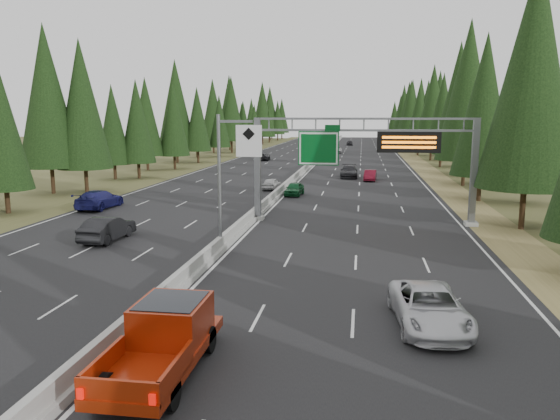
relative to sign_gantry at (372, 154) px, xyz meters
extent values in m
cube|color=black|center=(-8.92, 45.12, -5.23)|extent=(32.00, 260.00, 0.08)
cube|color=olive|center=(8.88, 45.12, -5.24)|extent=(3.60, 260.00, 0.06)
cube|color=#404420|center=(-26.72, 45.12, -5.24)|extent=(3.60, 260.00, 0.06)
cube|color=gray|center=(-8.92, 45.12, -5.04)|extent=(0.70, 260.00, 0.30)
cube|color=gray|center=(-8.92, 45.12, -4.64)|extent=(0.30, 260.00, 0.60)
cube|color=slate|center=(-8.57, 0.12, -1.29)|extent=(0.45, 0.45, 7.80)
cube|color=gray|center=(-8.57, 0.12, -5.04)|extent=(0.90, 0.90, 0.30)
cube|color=slate|center=(7.28, 0.12, -1.29)|extent=(0.45, 0.45, 7.80)
cube|color=gray|center=(7.28, 0.12, -5.04)|extent=(0.90, 0.90, 0.30)
cube|color=slate|center=(-0.64, 0.12, 2.53)|extent=(15.85, 0.35, 0.16)
cube|color=slate|center=(-0.64, 0.12, 1.69)|extent=(15.85, 0.35, 0.16)
cube|color=#054C19|center=(-3.92, -0.13, 0.36)|extent=(3.00, 0.10, 2.50)
cube|color=silver|center=(-3.92, -0.19, 0.36)|extent=(2.85, 0.02, 2.35)
cube|color=#054C19|center=(-2.92, -0.13, 1.86)|extent=(1.10, 0.10, 0.45)
cube|color=black|center=(2.58, -0.18, 0.86)|extent=(4.50, 0.40, 1.50)
cube|color=orange|center=(2.58, -0.40, 1.21)|extent=(3.80, 0.02, 0.18)
cube|color=orange|center=(2.58, -0.40, 0.86)|extent=(3.80, 0.02, 0.18)
cube|color=orange|center=(2.58, -0.40, 0.51)|extent=(3.80, 0.02, 0.18)
cylinder|color=slate|center=(-8.92, -9.88, -1.19)|extent=(0.20, 0.20, 8.00)
cube|color=gray|center=(-8.92, -9.88, -5.09)|extent=(0.50, 0.50, 0.20)
cube|color=slate|center=(-7.92, -9.88, 2.41)|extent=(2.00, 0.15, 0.15)
cube|color=silver|center=(-7.12, -10.00, 1.31)|extent=(1.50, 0.06, 1.80)
cylinder|color=black|center=(10.60, -0.49, -3.77)|extent=(0.40, 0.40, 3.00)
cone|color=black|center=(10.60, -0.49, 5.61)|extent=(6.75, 6.75, 15.76)
cylinder|color=black|center=(10.34, 12.83, -4.02)|extent=(0.40, 0.40, 2.49)
cone|color=black|center=(10.34, 12.83, 3.77)|extent=(5.61, 5.61, 13.10)
cylinder|color=black|center=(14.21, 12.25, -4.15)|extent=(0.40, 0.40, 2.24)
cone|color=black|center=(14.21, 12.25, 2.87)|extent=(5.05, 5.05, 11.78)
cylinder|color=black|center=(11.03, 25.15, -3.76)|extent=(0.40, 0.40, 3.02)
cone|color=black|center=(11.03, 25.15, 5.66)|extent=(6.79, 6.79, 15.83)
cylinder|color=black|center=(15.61, 24.98, -4.36)|extent=(0.40, 0.40, 1.82)
cone|color=black|center=(15.61, 24.98, 1.33)|extent=(4.10, 4.10, 9.56)
cylinder|color=black|center=(12.01, 37.13, -3.83)|extent=(0.40, 0.40, 2.87)
cone|color=black|center=(12.01, 37.13, 5.14)|extent=(6.46, 6.46, 15.08)
cylinder|color=black|center=(15.07, 36.78, -4.04)|extent=(0.40, 0.40, 2.46)
cone|color=black|center=(15.07, 36.78, 3.64)|extent=(5.53, 5.53, 12.90)
cylinder|color=black|center=(11.76, 49.89, -4.08)|extent=(0.40, 0.40, 2.38)
cone|color=black|center=(11.76, 49.89, 3.34)|extent=(5.35, 5.35, 12.47)
cylinder|color=black|center=(14.95, 50.76, -4.22)|extent=(0.40, 0.40, 2.10)
cone|color=black|center=(14.95, 50.76, 2.33)|extent=(4.72, 4.72, 11.01)
cylinder|color=black|center=(11.85, 63.37, -3.88)|extent=(0.40, 0.40, 2.78)
cone|color=black|center=(11.85, 63.37, 4.81)|extent=(6.25, 6.25, 14.59)
cylinder|color=black|center=(15.62, 65.73, -4.03)|extent=(0.40, 0.40, 2.48)
cone|color=black|center=(15.62, 65.73, 3.73)|extent=(5.58, 5.58, 13.03)
cylinder|color=black|center=(10.76, 76.25, -4.08)|extent=(0.40, 0.40, 2.37)
cone|color=black|center=(10.76, 76.25, 3.34)|extent=(5.34, 5.34, 12.46)
cylinder|color=black|center=(14.66, 76.52, -3.88)|extent=(0.40, 0.40, 2.77)
cone|color=black|center=(14.66, 76.52, 4.78)|extent=(6.23, 6.23, 14.55)
cylinder|color=black|center=(10.20, 91.42, -3.96)|extent=(0.40, 0.40, 2.61)
cone|color=black|center=(10.20, 91.42, 4.21)|extent=(5.88, 5.88, 13.73)
cylinder|color=black|center=(15.16, 90.06, -3.90)|extent=(0.40, 0.40, 2.74)
cone|color=black|center=(15.16, 90.06, 4.67)|extent=(6.17, 6.17, 14.40)
cylinder|color=black|center=(11.62, 104.33, -3.88)|extent=(0.40, 0.40, 2.78)
cone|color=black|center=(11.62, 104.33, 4.83)|extent=(6.27, 6.27, 14.62)
cylinder|color=black|center=(15.31, 102.40, -3.90)|extent=(0.40, 0.40, 2.74)
cone|color=black|center=(15.31, 102.40, 4.66)|extent=(6.16, 6.16, 14.38)
cylinder|color=black|center=(11.93, 118.63, -3.85)|extent=(0.40, 0.40, 2.84)
cone|color=black|center=(11.93, 118.63, 5.02)|extent=(6.38, 6.38, 14.90)
cylinder|color=black|center=(14.95, 116.39, -3.79)|extent=(0.40, 0.40, 2.96)
cone|color=black|center=(14.95, 116.39, 5.46)|extent=(6.66, 6.66, 15.54)
cylinder|color=black|center=(11.43, 130.13, -3.86)|extent=(0.40, 0.40, 2.81)
cone|color=black|center=(11.43, 130.13, 4.91)|extent=(6.32, 6.32, 14.74)
cylinder|color=black|center=(15.00, 132.60, -4.19)|extent=(0.40, 0.40, 2.15)
cone|color=black|center=(15.00, 132.60, 2.53)|extent=(4.84, 4.84, 11.30)
cylinder|color=black|center=(11.39, 143.72, -4.06)|extent=(0.40, 0.40, 2.41)
cone|color=black|center=(11.39, 143.72, 3.47)|extent=(5.42, 5.42, 12.65)
cylinder|color=black|center=(15.05, 145.11, -4.05)|extent=(0.40, 0.40, 2.43)
cone|color=black|center=(15.05, 145.11, 3.54)|extent=(5.47, 5.47, 12.75)
cylinder|color=black|center=(10.21, 156.74, -4.19)|extent=(0.40, 0.40, 2.16)
cone|color=black|center=(10.21, 156.74, 2.55)|extent=(4.85, 4.85, 11.32)
cylinder|color=black|center=(15.60, 156.11, -3.90)|extent=(0.40, 0.40, 2.74)
cone|color=black|center=(15.60, 156.11, 4.68)|extent=(6.17, 6.17, 14.41)
cylinder|color=black|center=(-29.83, 0.36, -4.27)|extent=(0.40, 0.40, 2.00)
cone|color=black|center=(-29.83, 0.36, 1.97)|extent=(4.49, 4.49, 10.48)
cylinder|color=black|center=(-29.65, 13.33, -3.99)|extent=(0.40, 0.40, 2.55)
cone|color=black|center=(-29.65, 13.33, 3.98)|extent=(5.74, 5.74, 13.39)
cylinder|color=black|center=(-32.69, 11.98, -3.88)|extent=(0.40, 0.40, 2.77)
cone|color=black|center=(-32.69, 11.98, 4.77)|extent=(6.23, 6.23, 14.54)
cylinder|color=black|center=(-29.51, 26.93, -4.25)|extent=(0.40, 0.40, 2.04)
cone|color=black|center=(-29.51, 26.93, 2.13)|extent=(4.59, 4.59, 10.71)
cylinder|color=black|center=(-32.14, 25.47, -4.31)|extent=(0.40, 0.40, 1.93)
cone|color=black|center=(-32.14, 25.47, 1.72)|extent=(4.34, 4.34, 10.12)
cylinder|color=black|center=(-29.07, 39.60, -4.22)|extent=(0.40, 0.40, 2.10)
cone|color=black|center=(-29.07, 39.60, 2.33)|extent=(4.72, 4.72, 11.01)
cylinder|color=black|center=(-32.62, 37.60, -4.17)|extent=(0.40, 0.40, 2.21)
cone|color=black|center=(-32.62, 37.60, 2.72)|extent=(4.96, 4.96, 11.58)
cylinder|color=black|center=(-29.01, 51.59, -4.22)|extent=(0.40, 0.40, 2.09)
cone|color=black|center=(-29.01, 51.59, 2.30)|extent=(4.70, 4.70, 10.96)
cylinder|color=black|center=(-32.78, 51.56, -3.85)|extent=(0.40, 0.40, 2.84)
cone|color=black|center=(-32.78, 51.56, 5.02)|extent=(6.38, 6.38, 14.90)
cylinder|color=black|center=(-29.00, 66.38, -4.29)|extent=(0.40, 0.40, 1.96)
cone|color=black|center=(-29.00, 66.38, 1.83)|extent=(4.40, 4.40, 10.27)
cylinder|color=black|center=(-32.95, 63.90, -4.23)|extent=(0.40, 0.40, 2.07)
cone|color=black|center=(-32.95, 63.90, 2.24)|extent=(4.66, 4.66, 10.87)
cylinder|color=black|center=(-29.55, 78.99, -3.92)|extent=(0.40, 0.40, 2.69)
cone|color=black|center=(-29.55, 78.99, 4.49)|extent=(6.06, 6.06, 14.13)
cylinder|color=black|center=(-33.49, 78.01, -3.97)|extent=(0.40, 0.40, 2.59)
cone|color=black|center=(-33.49, 78.01, 4.14)|extent=(5.84, 5.84, 13.62)
cylinder|color=black|center=(-29.82, 92.18, -4.31)|extent=(0.40, 0.40, 1.91)
cone|color=black|center=(-29.82, 92.18, 1.66)|extent=(4.30, 4.30, 10.04)
cylinder|color=black|center=(-32.52, 89.42, -3.84)|extent=(0.40, 0.40, 2.86)
cone|color=black|center=(-32.52, 89.42, 5.09)|extent=(6.43, 6.43, 15.01)
cylinder|color=black|center=(-29.51, 104.86, -4.36)|extent=(0.40, 0.40, 1.81)
cone|color=black|center=(-29.51, 104.86, 1.28)|extent=(4.07, 4.07, 9.49)
cylinder|color=black|center=(-33.22, 105.90, -4.34)|extent=(0.40, 0.40, 1.86)
cone|color=black|center=(-33.22, 105.90, 1.48)|extent=(4.19, 4.19, 9.77)
cylinder|color=black|center=(-29.34, 116.21, -4.03)|extent=(0.40, 0.40, 2.47)
cone|color=black|center=(-29.34, 116.21, 3.68)|extent=(5.56, 5.56, 12.96)
cylinder|color=black|center=(-32.87, 117.63, -4.21)|extent=(0.40, 0.40, 2.13)
cone|color=black|center=(-32.87, 117.63, 2.44)|extent=(4.78, 4.78, 11.16)
cylinder|color=black|center=(-29.63, 129.43, -4.39)|extent=(0.40, 0.40, 1.76)
cone|color=black|center=(-29.63, 129.43, 1.13)|extent=(3.97, 3.97, 9.26)
cylinder|color=black|center=(-32.33, 132.49, -3.75)|extent=(0.40, 0.40, 3.03)
cone|color=black|center=(-32.33, 132.49, 5.73)|extent=(6.82, 6.82, 15.92)
cylinder|color=black|center=(-29.26, 144.41, -4.20)|extent=(0.40, 0.40, 2.15)
cone|color=black|center=(-29.26, 144.41, 2.51)|extent=(4.83, 4.83, 11.27)
cylinder|color=black|center=(-32.03, 145.06, -3.81)|extent=(0.40, 0.40, 2.91)
cone|color=black|center=(-32.03, 145.06, 5.29)|extent=(6.55, 6.55, 15.29)
cylinder|color=black|center=(-29.54, 155.96, -4.11)|extent=(0.40, 0.40, 2.32)
cone|color=black|center=(-29.54, 155.96, 3.13)|extent=(5.21, 5.21, 12.16)
cylinder|color=black|center=(-33.21, 156.09, -4.32)|extent=(0.40, 0.40, 1.89)
cone|color=black|center=(-33.21, 156.09, 1.60)|extent=(4.26, 4.26, 9.95)
imported|color=silver|center=(1.94, -20.32, -4.43)|extent=(3.00, 5.65, 1.51)
cylinder|color=black|center=(-7.62, -27.51, -4.74)|extent=(0.34, 0.90, 0.90)
cylinder|color=black|center=(-5.71, -27.51, -4.74)|extent=(0.34, 0.90, 0.90)
cylinder|color=black|center=(-7.62, -23.79, -4.74)|extent=(0.34, 0.90, 0.90)
cylinder|color=black|center=(-5.71, -23.79, -4.74)|extent=(0.34, 0.90, 0.90)
cube|color=#942209|center=(-6.67, -25.59, -4.57)|extent=(2.25, 6.30, 0.34)
cube|color=#942209|center=(-6.67, -24.58, -3.78)|extent=(2.14, 2.48, 1.24)
cube|color=black|center=(-6.67, -24.58, -3.44)|extent=(1.91, 2.14, 0.62)
cube|color=#942209|center=(-7.74, -27.28, -4.18)|extent=(0.11, 2.70, 0.68)
cube|color=#942209|center=(-5.60, -27.28, -4.18)|extent=(0.11, 2.70, 0.68)
cube|color=#942209|center=(-6.67, -28.63, -4.18)|extent=(2.25, 0.11, 0.68)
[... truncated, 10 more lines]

